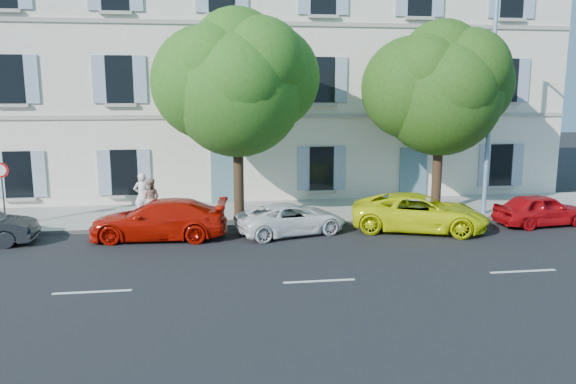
{
  "coord_description": "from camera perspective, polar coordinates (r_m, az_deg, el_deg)",
  "views": [
    {
      "loc": [
        -2.91,
        -18.42,
        5.18
      ],
      "look_at": [
        -0.01,
        2.0,
        1.4
      ],
      "focal_mm": 35.0,
      "sensor_mm": 36.0,
      "label": 1
    }
  ],
  "objects": [
    {
      "name": "pedestrian_a",
      "position": [
        22.83,
        -14.57,
        -0.36
      ],
      "size": [
        0.72,
        0.53,
        1.81
      ],
      "primitive_type": "imported",
      "rotation": [
        0.0,
        0.0,
        3.3
      ],
      "color": "white",
      "rests_on": "sidewalk"
    },
    {
      "name": "sidewalk",
      "position": [
        23.61,
        -0.8,
        -2.1
      ],
      "size": [
        36.0,
        4.5,
        0.15
      ],
      "primitive_type": "cube",
      "color": "#A09E96",
      "rests_on": "ground"
    },
    {
      "name": "kerb",
      "position": [
        21.52,
        -0.07,
        -3.33
      ],
      "size": [
        36.0,
        0.16,
        0.16
      ],
      "primitive_type": "cube",
      "color": "#9E998E",
      "rests_on": "ground"
    },
    {
      "name": "pedestrian_b",
      "position": [
        22.7,
        -13.79,
        -0.65
      ],
      "size": [
        0.91,
        0.8,
        1.6
      ],
      "primitive_type": "imported",
      "rotation": [
        0.0,
        0.0,
        2.87
      ],
      "color": "tan",
      "rests_on": "sidewalk"
    },
    {
      "name": "tree_right",
      "position": [
        23.57,
        15.26,
        9.46
      ],
      "size": [
        4.85,
        4.85,
        7.48
      ],
      "color": "#3A2819",
      "rests_on": "sidewalk"
    },
    {
      "name": "tree_left",
      "position": [
        21.31,
        -5.18,
        10.26
      ],
      "size": [
        5.01,
        5.01,
        7.77
      ],
      "color": "#3A2819",
      "rests_on": "sidewalk"
    },
    {
      "name": "car_yellow_supercar",
      "position": [
        21.36,
        13.21,
        -2.03
      ],
      "size": [
        5.42,
        3.78,
        1.37
      ],
      "primitive_type": "imported",
      "rotation": [
        0.0,
        0.0,
        1.23
      ],
      "color": "#E1EB09",
      "rests_on": "ground"
    },
    {
      "name": "building",
      "position": [
        28.78,
        -2.31,
        12.01
      ],
      "size": [
        28.0,
        7.0,
        12.0
      ],
      "primitive_type": "cube",
      "color": "silver",
      "rests_on": "ground"
    },
    {
      "name": "ground",
      "position": [
        19.35,
        0.88,
        -5.14
      ],
      "size": [
        90.0,
        90.0,
        0.0
      ],
      "primitive_type": "plane",
      "color": "black"
    },
    {
      "name": "car_red_hatchback",
      "position": [
        23.68,
        24.32,
        -1.65
      ],
      "size": [
        3.79,
        1.87,
        1.24
      ],
      "primitive_type": "imported",
      "rotation": [
        0.0,
        0.0,
        1.68
      ],
      "color": "#B20A10",
      "rests_on": "ground"
    },
    {
      "name": "car_red_coupe",
      "position": [
        20.21,
        -12.98,
        -2.72
      ],
      "size": [
        4.94,
        2.38,
        1.39
      ],
      "primitive_type": "imported",
      "rotation": [
        0.0,
        0.0,
        4.62
      ],
      "color": "#B31005",
      "rests_on": "ground"
    },
    {
      "name": "street_lamp",
      "position": [
        23.73,
        20.12,
        9.56
      ],
      "size": [
        0.31,
        1.86,
        8.73
      ],
      "color": "#7293BF",
      "rests_on": "sidewalk"
    },
    {
      "name": "road_sign",
      "position": [
        22.96,
        -27.07,
        1.01
      ],
      "size": [
        0.56,
        0.09,
        2.42
      ],
      "color": "#383A3D",
      "rests_on": "sidewalk"
    },
    {
      "name": "car_white_coupe",
      "position": [
        20.35,
        0.33,
        -2.74
      ],
      "size": [
        4.37,
        2.86,
        1.12
      ],
      "primitive_type": "imported",
      "rotation": [
        0.0,
        0.0,
        1.84
      ],
      "color": "white",
      "rests_on": "ground"
    }
  ]
}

